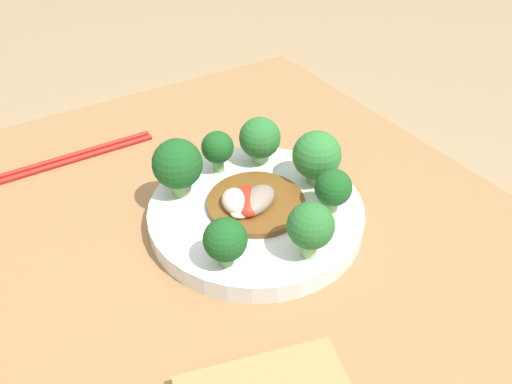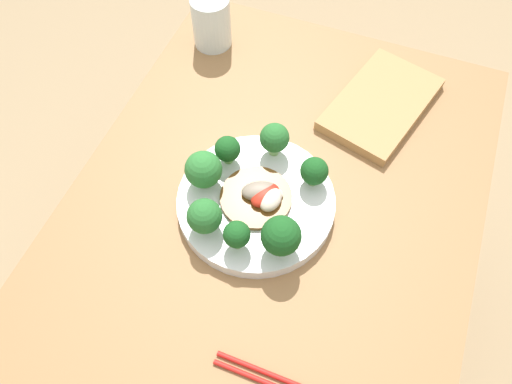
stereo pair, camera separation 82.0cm
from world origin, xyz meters
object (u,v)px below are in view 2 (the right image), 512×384
object	(u,v)px
broccoli_northeast	(228,149)
stirfry_center	(262,196)
cutting_board	(381,104)
broccoli_west	(237,235)
drinking_glass	(211,22)
broccoli_east	(274,138)
broccoli_southeast	(314,171)
broccoli_north	(203,170)
broccoli_northwest	(205,216)
broccoli_southwest	(281,236)
plate	(256,202)

from	to	relation	value
broccoli_northeast	stirfry_center	distance (m)	0.09
broccoli_northeast	cutting_board	distance (m)	0.31
broccoli_west	stirfry_center	size ratio (longest dim) A/B	0.48
drinking_glass	broccoli_east	bearing A→B (deg)	-137.33
broccoli_southeast	broccoli_northeast	world-z (taller)	same
broccoli_north	stirfry_center	bearing A→B (deg)	-87.67
broccoli_east	broccoli_north	world-z (taller)	broccoli_north
stirfry_center	cutting_board	world-z (taller)	stirfry_center
broccoli_northwest	broccoli_northeast	xyz separation A→B (m)	(0.13, 0.02, -0.00)
broccoli_southwest	drinking_glass	bearing A→B (deg)	35.53
broccoli_northeast	cutting_board	world-z (taller)	broccoli_northeast
broccoli_west	drinking_glass	distance (m)	0.47
stirfry_center	broccoli_east	bearing A→B (deg)	8.06
drinking_glass	cutting_board	bearing A→B (deg)	-97.88
broccoli_southeast	plate	bearing A→B (deg)	129.73
broccoli_southwest	broccoli_northwest	size ratio (longest dim) A/B	1.16
broccoli_northeast	drinking_glass	bearing A→B (deg)	28.46
broccoli_west	stirfry_center	xyz separation A→B (m)	(0.09, -0.01, -0.02)
broccoli_east	broccoli_northwest	world-z (taller)	broccoli_east
plate	cutting_board	distance (m)	0.31
stirfry_center	cutting_board	bearing A→B (deg)	-25.23
broccoli_northeast	broccoli_southeast	bearing A→B (deg)	-86.33
drinking_glass	plate	bearing A→B (deg)	-146.31
plate	broccoli_southeast	bearing A→B (deg)	-50.27
broccoli_west	broccoli_northeast	distance (m)	0.16
broccoli_east	broccoli_southeast	bearing A→B (deg)	-113.42
broccoli_west	drinking_glass	bearing A→B (deg)	28.18
broccoli_north	drinking_glass	distance (m)	0.35
broccoli_southwest	broccoli_north	bearing A→B (deg)	66.15
broccoli_north	broccoli_southwest	world-z (taller)	broccoli_southwest
broccoli_east	broccoli_northeast	size ratio (longest dim) A/B	1.18
broccoli_northwest	stirfry_center	distance (m)	0.10
broccoli_northeast	drinking_glass	world-z (taller)	drinking_glass
plate	broccoli_north	world-z (taller)	broccoli_north
broccoli_northeast	broccoli_west	bearing A→B (deg)	-152.38
broccoli_northwest	broccoli_southeast	xyz separation A→B (m)	(0.14, -0.13, -0.00)
plate	cutting_board	bearing A→B (deg)	-26.49
plate	broccoli_northeast	xyz separation A→B (m)	(0.05, 0.07, 0.04)
plate	drinking_glass	xyz separation A→B (m)	(0.33, 0.22, 0.04)
cutting_board	broccoli_northwest	bearing A→B (deg)	151.57
broccoli_southwest	broccoli_southeast	world-z (taller)	broccoli_southwest
broccoli_southeast	stirfry_center	world-z (taller)	broccoli_southeast
broccoli_west	drinking_glass	size ratio (longest dim) A/B	0.54
plate	broccoli_east	size ratio (longest dim) A/B	3.96
plate	broccoli_north	bearing A→B (deg)	91.06
broccoli_west	cutting_board	world-z (taller)	broccoli_west
broccoli_east	broccoli_southwest	size ratio (longest dim) A/B	0.88
broccoli_west	broccoli_northeast	xyz separation A→B (m)	(0.14, 0.07, -0.00)
broccoli_north	cutting_board	distance (m)	0.36
broccoli_east	broccoli_southeast	world-z (taller)	broccoli_east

